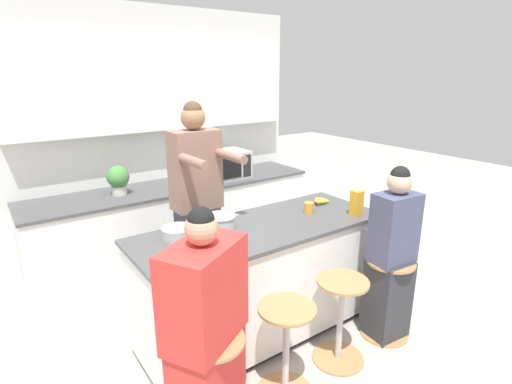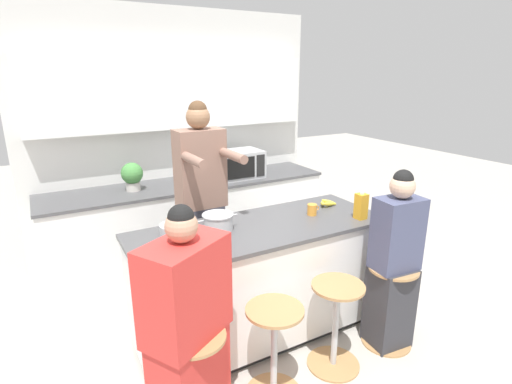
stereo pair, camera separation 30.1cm
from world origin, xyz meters
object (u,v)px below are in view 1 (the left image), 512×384
Objects in this scene: kitchen_island at (262,280)px; fruit_bowl at (178,232)px; person_cooking at (198,212)px; cooking_pot at (220,224)px; banana_bunch at (320,201)px; microwave at (223,165)px; coffee_cup_far at (309,208)px; bar_stool_center_left at (286,348)px; coffee_cup_near at (212,248)px; potted_plant at (118,179)px; bar_stool_leftmost at (214,384)px; bar_stool_center_right at (340,318)px; bar_stool_rightmost at (388,295)px; juice_carton at (357,203)px; person_seated_near at (391,262)px; person_wrapped_blanket at (206,337)px.

fruit_bowl is (-0.61, 0.16, 0.50)m from kitchen_island.
person_cooking is 5.77× the size of cooking_pot.
microwave is at bearing 97.61° from banana_bunch.
coffee_cup_far is (1.10, -0.15, 0.01)m from fruit_bowl.
microwave is at bearing 47.97° from person_cooking.
kitchen_island is at bearing -110.15° from microwave.
microwave is (0.55, 1.49, 0.58)m from kitchen_island.
bar_stool_center_left is at bearing -66.34° from fruit_bowl.
bar_stool_center_left is 3.58× the size of banana_bunch.
potted_plant is (-0.05, 1.74, 0.08)m from coffee_cup_near.
kitchen_island is 3.04× the size of bar_stool_leftmost.
bar_stool_center_left is at bearing -56.40° from coffee_cup_near.
bar_stool_leftmost and bar_stool_center_left have the same top height.
bar_stool_center_right is 0.53m from bar_stool_rightmost.
bar_stool_leftmost is at bearing -120.43° from coffee_cup_near.
juice_carton is at bearing 93.59° from bar_stool_rightmost.
bar_stool_center_right is 5.94× the size of coffee_cup_far.
kitchen_island is 0.98m from juice_carton.
cooking_pot is (-1.11, 0.69, 0.34)m from person_seated_near.
microwave is at bearing 57.71° from bar_stool_leftmost.
cooking_pot is at bearing 174.88° from coffee_cup_far.
microwave is (1.36, 2.10, 0.38)m from person_wrapped_blanket.
bar_stool_center_left and bar_stool_center_right have the same top height.
bar_stool_leftmost is at bearing -115.54° from person_cooking.
juice_carton is at bearing -42.02° from coffee_cup_far.
fruit_bowl is at bearing 138.87° from bar_stool_center_right.
coffee_cup_far is (0.75, 0.64, 0.62)m from bar_stool_center_left.
fruit_bowl is at bearing 156.34° from person_seated_near.
coffee_cup_near is 0.66× the size of banana_bunch.
cooking_pot is at bearing 153.26° from person_seated_near.
bar_stool_center_right is 1.32m from fruit_bowl.
bar_stool_rightmost is (0.79, -0.61, -0.12)m from kitchen_island.
cooking_pot is 0.57× the size of microwave.
cooking_pot is (-0.08, -0.50, 0.07)m from person_cooking.
bar_stool_leftmost is 0.31m from person_wrapped_blanket.
fruit_bowl is at bearing 163.49° from juice_carton.
banana_bunch is at bearing 9.65° from kitchen_island.
cooking_pot is 0.31m from fruit_bowl.
person_cooking is 1.35m from person_wrapped_blanket.
bar_stool_rightmost is 1.45m from cooking_pot.
bar_stool_center_left is 1.39m from banana_bunch.
person_seated_near is (1.03, -1.19, -0.27)m from person_cooking.
cooking_pot is at bearing 163.24° from juice_carton.
coffee_cup_near is 0.22× the size of microwave.
kitchen_island is at bearing -68.66° from potted_plant.
potted_plant reaches higher than juice_carton.
bar_stool_rightmost is (1.59, 0.02, 0.00)m from bar_stool_leftmost.
bar_stool_center_right is at bearing -25.94° from coffee_cup_near.
coffee_cup_far is at bearing 11.90° from coffee_cup_near.
coffee_cup_near reaches higher than banana_bunch.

